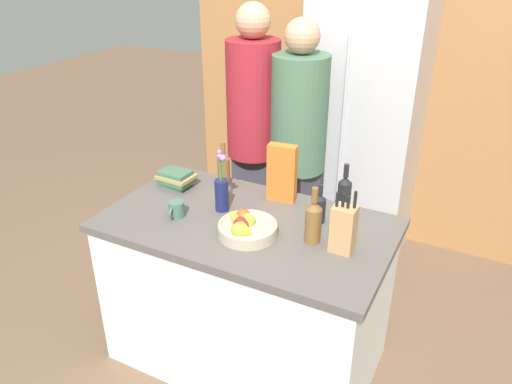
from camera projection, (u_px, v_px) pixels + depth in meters
The scene contains 16 objects.
ground_plane at pixel (248, 353), 2.89m from camera, with size 14.00×14.00×0.00m, color brown.
kitchen_island at pixel (247, 292), 2.69m from camera, with size 1.44×0.82×0.88m.
back_wall_wood at pixel (357, 67), 3.67m from camera, with size 2.64×0.12×2.60m.
refrigerator at pixel (364, 125), 3.44m from camera, with size 0.72×0.62×1.99m.
fruit_bowl at pixel (246, 227), 2.36m from camera, with size 0.29×0.29×0.10m.
knife_block at pixel (343, 228), 2.21m from camera, with size 0.10×0.09×0.30m.
flower_vase at pixel (222, 191), 2.55m from camera, with size 0.07×0.07×0.34m.
cereal_box at pixel (282, 173), 2.63m from camera, with size 0.16×0.08×0.32m.
coffee_mug at pixel (176, 209), 2.52m from camera, with size 0.08×0.11×0.08m.
book_stack at pixel (176, 179), 2.82m from camera, with size 0.20×0.16×0.09m.
bottle_oil at pixel (344, 194), 2.53m from camera, with size 0.07×0.07×0.27m.
bottle_vinegar at pixel (313, 221), 2.28m from camera, with size 0.08×0.08×0.28m.
bottle_wine at pixel (224, 168), 2.82m from camera, with size 0.07×0.07×0.26m.
bottle_water at pixel (320, 207), 2.45m from camera, with size 0.06×0.06×0.20m.
person_at_sink at pixel (253, 131), 3.22m from camera, with size 0.34×0.34×1.82m.
person_in_blue at pixel (298, 146), 3.09m from camera, with size 0.34×0.34×1.76m.
Camera 1 is at (1.03, -1.89, 2.14)m, focal length 35.00 mm.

